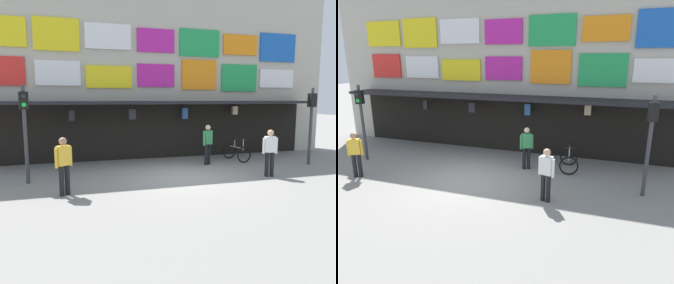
{
  "view_description": "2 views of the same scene",
  "coord_description": "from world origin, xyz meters",
  "views": [
    {
      "loc": [
        -3.56,
        -10.27,
        2.74
      ],
      "look_at": [
        -0.41,
        0.58,
        1.21
      ],
      "focal_mm": 33.85,
      "sensor_mm": 36.0,
      "label": 1
    },
    {
      "loc": [
        4.62,
        -9.01,
        4.22
      ],
      "look_at": [
        1.14,
        1.0,
        1.28
      ],
      "focal_mm": 32.2,
      "sensor_mm": 36.0,
      "label": 2
    }
  ],
  "objects": [
    {
      "name": "pedestrian_in_purple",
      "position": [
        -3.96,
        -0.96,
        0.98
      ],
      "size": [
        0.48,
        0.47,
        1.68
      ],
      "color": "black",
      "rests_on": "ground"
    },
    {
      "name": "bicycle_parked",
      "position": [
        3.29,
        2.3,
        0.39
      ],
      "size": [
        0.87,
        1.24,
        1.05
      ],
      "color": "black",
      "rests_on": "ground"
    },
    {
      "name": "traffic_light_far",
      "position": [
        5.85,
        0.74,
        2.14
      ],
      "size": [
        0.3,
        0.34,
        3.2
      ],
      "color": "#38383D",
      "rests_on": "ground"
    },
    {
      "name": "pedestrian_in_red",
      "position": [
        1.69,
        1.86,
        0.95
      ],
      "size": [
        0.48,
        0.36,
        1.68
      ],
      "color": "black",
      "rests_on": "ground"
    },
    {
      "name": "shopfront",
      "position": [
        0.0,
        4.57,
        3.96
      ],
      "size": [
        18.0,
        2.6,
        8.0
      ],
      "color": "#B2AD9E",
      "rests_on": "ground"
    },
    {
      "name": "pedestrian_in_green",
      "position": [
        2.99,
        -0.66,
        0.95
      ],
      "size": [
        0.51,
        0.31,
        1.68
      ],
      "color": "black",
      "rests_on": "ground"
    },
    {
      "name": "ground_plane",
      "position": [
        0.0,
        0.0,
        0.0
      ],
      "size": [
        80.0,
        80.0,
        0.0
      ],
      "primitive_type": "plane",
      "color": "gray"
    },
    {
      "name": "traffic_light_near",
      "position": [
        -5.15,
        0.72,
        2.14
      ],
      "size": [
        0.33,
        0.35,
        3.2
      ],
      "color": "#38383D",
      "rests_on": "ground"
    }
  ]
}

